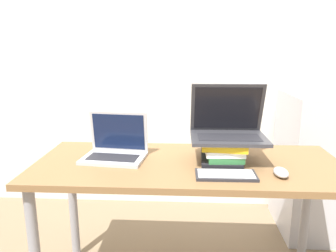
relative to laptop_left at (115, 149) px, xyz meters
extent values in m
cube|color=silver|center=(0.37, 1.01, 0.57)|extent=(8.00, 0.05, 2.70)
cube|color=brown|center=(0.37, -0.04, -0.06)|extent=(1.49, 0.63, 0.03)
cylinder|color=gray|center=(-0.32, 0.21, -0.43)|extent=(0.05, 0.05, 0.70)
cylinder|color=gray|center=(1.05, 0.21, -0.43)|extent=(0.05, 0.05, 0.70)
cube|color=#B2B2B7|center=(0.00, -0.03, -0.04)|extent=(0.32, 0.24, 0.02)
cube|color=#232328|center=(0.00, -0.04, -0.03)|extent=(0.26, 0.14, 0.00)
cube|color=#B2B2B7|center=(0.01, 0.06, 0.07)|extent=(0.30, 0.06, 0.21)
cube|color=#0F1938|center=(0.01, 0.06, 0.07)|extent=(0.27, 0.05, 0.19)
cube|color=black|center=(0.53, -0.01, -0.04)|extent=(0.20, 0.27, 0.02)
cube|color=#33753D|center=(0.54, -0.01, -0.01)|extent=(0.18, 0.25, 0.03)
cube|color=white|center=(0.54, -0.01, 0.02)|extent=(0.19, 0.25, 0.03)
cube|color=gold|center=(0.54, -0.02, 0.05)|extent=(0.23, 0.27, 0.03)
cube|color=#333338|center=(0.56, -0.03, 0.07)|extent=(0.36, 0.26, 0.02)
cube|color=#232328|center=(0.56, -0.05, 0.08)|extent=(0.30, 0.14, 0.00)
cube|color=#333338|center=(0.56, 0.06, 0.21)|extent=(0.36, 0.09, 0.25)
cube|color=black|center=(0.56, 0.05, 0.20)|extent=(0.32, 0.08, 0.22)
cube|color=#28282D|center=(0.53, -0.22, -0.04)|extent=(0.26, 0.13, 0.01)
cube|color=silver|center=(0.53, -0.22, -0.03)|extent=(0.24, 0.10, 0.00)
ellipsoid|color=#B2B2B7|center=(0.77, -0.20, -0.03)|extent=(0.06, 0.11, 0.03)
cube|color=silver|center=(1.32, 0.64, -0.29)|extent=(0.57, 0.55, 0.98)
camera|label=1|loc=(0.35, -1.56, 0.50)|focal=35.00mm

